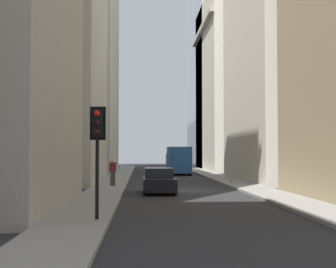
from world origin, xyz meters
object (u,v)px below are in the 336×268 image
at_px(pedestrian, 113,171).
at_px(discarded_bottle, 230,181).
at_px(delivery_truck, 178,160).
at_px(traffic_light_foreground, 97,136).
at_px(sedan_black, 159,181).

bearing_deg(pedestrian, discarded_bottle, -74.27).
distance_m(delivery_truck, traffic_light_foreground, 33.88).
relative_size(sedan_black, discarded_bottle, 15.93).
bearing_deg(discarded_bottle, sedan_black, 140.42).
relative_size(sedan_black, traffic_light_foreground, 1.17).
xyz_separation_m(delivery_truck, discarded_bottle, (-15.74, -2.48, -1.21)).
relative_size(delivery_truck, sedan_black, 1.50).
distance_m(sedan_black, traffic_light_foreground, 11.78).
xyz_separation_m(sedan_black, traffic_light_foreground, (-11.32, 2.42, 2.17)).
bearing_deg(pedestrian, sedan_black, -145.15).
distance_m(traffic_light_foreground, discarded_bottle, 19.49).
height_order(delivery_truck, discarded_bottle, delivery_truck).
bearing_deg(discarded_bottle, traffic_light_foreground, 156.49).
bearing_deg(traffic_light_foreground, discarded_bottle, -23.51).
height_order(sedan_black, pedestrian, pedestrian).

